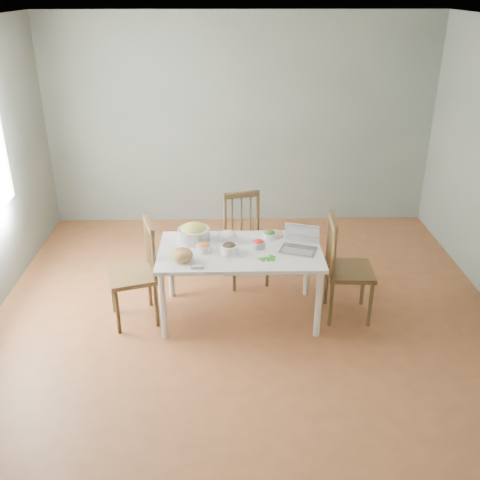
{
  "coord_description": "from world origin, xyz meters",
  "views": [
    {
      "loc": [
        -0.17,
        -4.49,
        2.98
      ],
      "look_at": [
        -0.06,
        0.08,
        0.82
      ],
      "focal_mm": 40.79,
      "sensor_mm": 36.0,
      "label": 1
    }
  ],
  "objects_px": {
    "chair_right": "(350,268)",
    "bread_boule": "(182,255)",
    "laptop": "(299,240)",
    "dining_table": "(240,283)",
    "chair_far": "(246,241)",
    "chair_left": "(132,273)",
    "bowl_squash": "(194,233)"
  },
  "relations": [
    {
      "from": "dining_table",
      "to": "bowl_squash",
      "type": "height_order",
      "value": "bowl_squash"
    },
    {
      "from": "chair_far",
      "to": "chair_right",
      "type": "relative_size",
      "value": 0.94
    },
    {
      "from": "bread_boule",
      "to": "chair_far",
      "type": "bearing_deg",
      "value": 56.1
    },
    {
      "from": "chair_right",
      "to": "laptop",
      "type": "height_order",
      "value": "chair_right"
    },
    {
      "from": "chair_right",
      "to": "bowl_squash",
      "type": "xyz_separation_m",
      "value": [
        -1.49,
        0.22,
        0.29
      ]
    },
    {
      "from": "bread_boule",
      "to": "laptop",
      "type": "distance_m",
      "value": 1.08
    },
    {
      "from": "dining_table",
      "to": "bread_boule",
      "type": "bearing_deg",
      "value": -156.81
    },
    {
      "from": "bowl_squash",
      "to": "laptop",
      "type": "height_order",
      "value": "laptop"
    },
    {
      "from": "chair_right",
      "to": "bread_boule",
      "type": "height_order",
      "value": "chair_right"
    },
    {
      "from": "chair_right",
      "to": "bread_boule",
      "type": "distance_m",
      "value": 1.61
    },
    {
      "from": "dining_table",
      "to": "chair_right",
      "type": "bearing_deg",
      "value": -1.15
    },
    {
      "from": "laptop",
      "to": "bread_boule",
      "type": "bearing_deg",
      "value": -150.7
    },
    {
      "from": "bread_boule",
      "to": "laptop",
      "type": "height_order",
      "value": "laptop"
    },
    {
      "from": "chair_left",
      "to": "chair_right",
      "type": "bearing_deg",
      "value": 73.85
    },
    {
      "from": "dining_table",
      "to": "laptop",
      "type": "bearing_deg",
      "value": -4.5
    },
    {
      "from": "chair_left",
      "to": "dining_table",
      "type": "bearing_deg",
      "value": 75.92
    },
    {
      "from": "chair_left",
      "to": "chair_right",
      "type": "relative_size",
      "value": 0.98
    },
    {
      "from": "laptop",
      "to": "dining_table",
      "type": "bearing_deg",
      "value": -164.88
    },
    {
      "from": "bowl_squash",
      "to": "chair_right",
      "type": "bearing_deg",
      "value": -8.4
    },
    {
      "from": "bowl_squash",
      "to": "laptop",
      "type": "xyz_separation_m",
      "value": [
        0.98,
        -0.24,
        0.02
      ]
    },
    {
      "from": "chair_left",
      "to": "bread_boule",
      "type": "bearing_deg",
      "value": 53.97
    },
    {
      "from": "bowl_squash",
      "to": "chair_far",
      "type": "bearing_deg",
      "value": 42.47
    },
    {
      "from": "chair_far",
      "to": "laptop",
      "type": "height_order",
      "value": "chair_far"
    },
    {
      "from": "dining_table",
      "to": "chair_far",
      "type": "height_order",
      "value": "chair_far"
    },
    {
      "from": "chair_left",
      "to": "bowl_squash",
      "type": "bearing_deg",
      "value": 96.38
    },
    {
      "from": "chair_far",
      "to": "bowl_squash",
      "type": "xyz_separation_m",
      "value": [
        -0.52,
        -0.48,
        0.32
      ]
    },
    {
      "from": "chair_left",
      "to": "bread_boule",
      "type": "xyz_separation_m",
      "value": [
        0.5,
        -0.17,
        0.27
      ]
    },
    {
      "from": "chair_left",
      "to": "laptop",
      "type": "distance_m",
      "value": 1.59
    },
    {
      "from": "chair_left",
      "to": "chair_right",
      "type": "height_order",
      "value": "chair_right"
    },
    {
      "from": "chair_far",
      "to": "bowl_squash",
      "type": "relative_size",
      "value": 3.16
    },
    {
      "from": "bowl_squash",
      "to": "laptop",
      "type": "bearing_deg",
      "value": -13.83
    },
    {
      "from": "chair_far",
      "to": "laptop",
      "type": "xyz_separation_m",
      "value": [
        0.46,
        -0.72,
        0.34
      ]
    }
  ]
}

